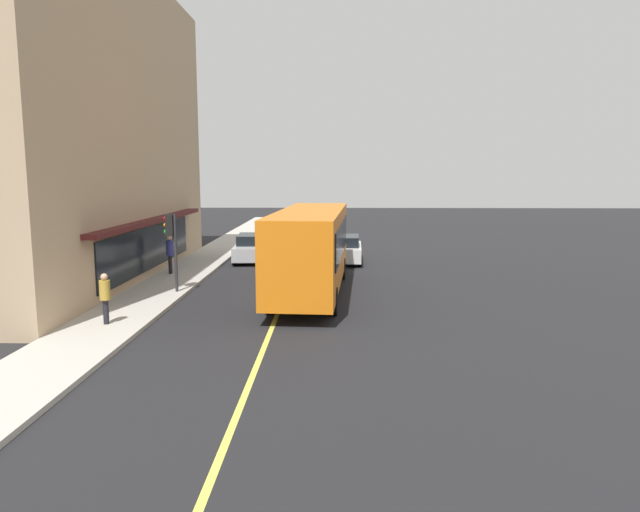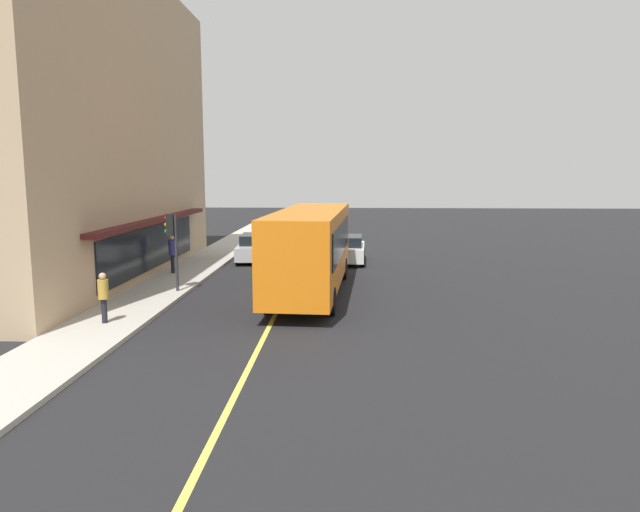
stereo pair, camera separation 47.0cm
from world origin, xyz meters
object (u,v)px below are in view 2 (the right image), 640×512
object	(u,v)px
car_white	(348,249)
pedestrian_near_storefront	(103,293)
traffic_light	(172,234)
pedestrian_by_curb	(172,250)
bus	(311,247)
car_silver	(255,248)

from	to	relation	value
car_white	pedestrian_near_storefront	size ratio (longest dim) A/B	2.63
traffic_light	car_white	world-z (taller)	traffic_light
pedestrian_by_curb	pedestrian_near_storefront	bearing A→B (deg)	-176.48
car_white	traffic_light	bearing A→B (deg)	140.91
traffic_light	pedestrian_by_curb	world-z (taller)	traffic_light
traffic_light	car_white	distance (m)	11.67
bus	car_silver	distance (m)	9.79
bus	pedestrian_near_storefront	distance (m)	8.56
bus	car_white	world-z (taller)	bus
bus	traffic_light	bearing A→B (deg)	93.81
bus	pedestrian_by_curb	distance (m)	8.01
car_white	pedestrian_by_curb	size ratio (longest dim) A/B	2.34
pedestrian_near_storefront	car_white	bearing A→B (deg)	-29.46
car_silver	pedestrian_by_curb	bearing A→B (deg)	147.84
car_silver	pedestrian_near_storefront	world-z (taller)	pedestrian_near_storefront
traffic_light	car_silver	xyz separation A→B (m)	(9.33, -1.92, -1.79)
traffic_light	pedestrian_by_curb	xyz separation A→B (m)	(4.20, 1.30, -1.25)
traffic_light	pedestrian_near_storefront	xyz separation A→B (m)	(-5.20, 0.72, -1.39)
pedestrian_near_storefront	pedestrian_by_curb	size ratio (longest dim) A/B	0.89
bus	pedestrian_near_storefront	xyz separation A→B (m)	(-5.58, 6.43, -0.84)
pedestrian_near_storefront	traffic_light	bearing A→B (deg)	-7.93
bus	pedestrian_by_curb	size ratio (longest dim) A/B	6.03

